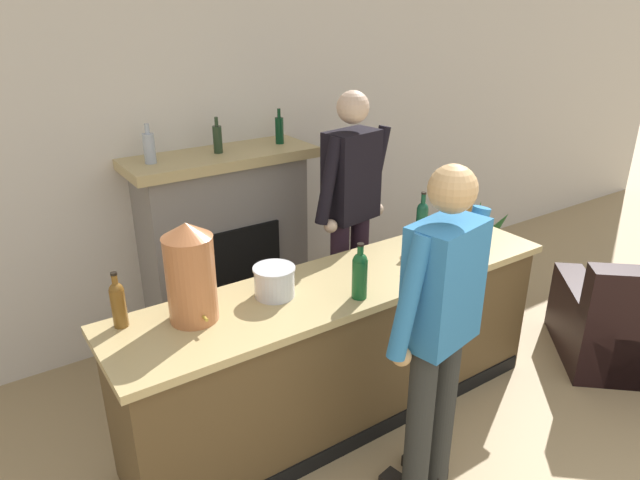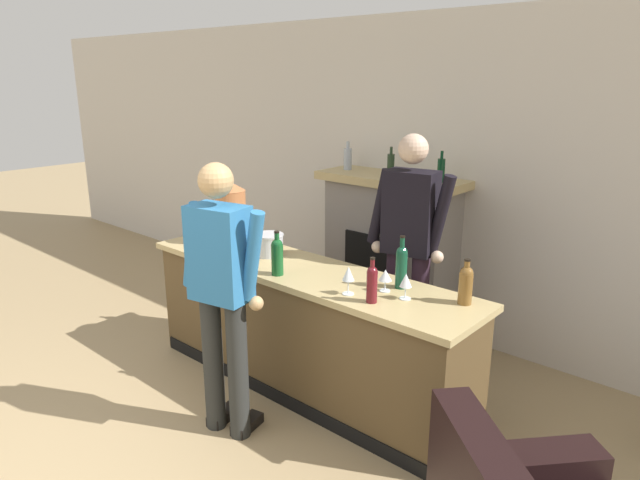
% 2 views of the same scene
% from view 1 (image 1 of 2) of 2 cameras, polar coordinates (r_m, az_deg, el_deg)
% --- Properties ---
extents(wall_back_panel, '(12.00, 0.07, 2.75)m').
position_cam_1_polar(wall_back_panel, '(4.26, -11.31, 8.82)').
color(wall_back_panel, beige).
rests_on(wall_back_panel, ground_plane).
extents(bar_counter, '(2.69, 0.64, 0.93)m').
position_cam_1_polar(bar_counter, '(3.44, 2.32, -10.93)').
color(bar_counter, brown).
rests_on(bar_counter, ground_plane).
extents(fireplace_stone, '(1.32, 0.52, 1.67)m').
position_cam_1_polar(fireplace_stone, '(4.24, -9.43, -0.53)').
color(fireplace_stone, gray).
rests_on(fireplace_stone, ground_plane).
extents(armchair_black, '(1.17, 1.17, 0.84)m').
position_cam_1_polar(armchair_black, '(4.55, 28.39, -7.86)').
color(armchair_black, black).
rests_on(armchair_black, ground_plane).
extents(potted_plant_corner, '(0.43, 0.45, 0.66)m').
position_cam_1_polar(potted_plant_corner, '(5.58, 16.22, -0.25)').
color(potted_plant_corner, olive).
rests_on(potted_plant_corner, ground_plane).
extents(person_customer, '(0.65, 0.36, 1.77)m').
position_cam_1_polar(person_customer, '(2.71, 11.75, -8.80)').
color(person_customer, '#282A28').
rests_on(person_customer, ground_plane).
extents(person_bartender, '(0.65, 0.35, 1.86)m').
position_cam_1_polar(person_bartender, '(3.87, 3.12, 2.58)').
color(person_bartender, '#291A27').
rests_on(person_bartender, ground_plane).
extents(copper_dispenser, '(0.24, 0.28, 0.51)m').
position_cam_1_polar(copper_dispenser, '(2.79, -12.85, -3.16)').
color(copper_dispenser, '#AD663B').
rests_on(copper_dispenser, bar_counter).
extents(ice_bucket_steel, '(0.22, 0.22, 0.17)m').
position_cam_1_polar(ice_bucket_steel, '(3.02, -4.58, -4.16)').
color(ice_bucket_steel, silver).
rests_on(ice_bucket_steel, bar_counter).
extents(wine_bottle_burgundy_dark, '(0.07, 0.07, 0.35)m').
position_cam_1_polar(wine_bottle_burgundy_dark, '(3.68, 10.15, 1.88)').
color(wine_bottle_burgundy_dark, '#11412B').
rests_on(wine_bottle_burgundy_dark, bar_counter).
extents(wine_bottle_chardonnay_pale, '(0.08, 0.08, 0.28)m').
position_cam_1_polar(wine_bottle_chardonnay_pale, '(4.01, 14.34, 2.91)').
color(wine_bottle_chardonnay_pale, brown).
rests_on(wine_bottle_chardonnay_pale, bar_counter).
extents(wine_bottle_riesling_slim, '(0.07, 0.07, 0.29)m').
position_cam_1_polar(wine_bottle_riesling_slim, '(2.88, -19.54, -5.91)').
color(wine_bottle_riesling_slim, brown).
rests_on(wine_bottle_riesling_slim, bar_counter).
extents(wine_bottle_cabernet_heavy, '(0.07, 0.07, 0.28)m').
position_cam_1_polar(wine_bottle_cabernet_heavy, '(3.49, 13.76, -0.11)').
color(wine_bottle_cabernet_heavy, '#59141A').
rests_on(wine_bottle_cabernet_heavy, bar_counter).
extents(wine_bottle_port_short, '(0.08, 0.08, 0.31)m').
position_cam_1_polar(wine_bottle_port_short, '(2.98, 4.00, -3.35)').
color(wine_bottle_port_short, '#144E22').
rests_on(wine_bottle_port_short, bar_counter).
extents(wine_glass_back_row, '(0.08, 0.08, 0.16)m').
position_cam_1_polar(wine_glass_back_row, '(3.69, 13.06, 1.04)').
color(wine_glass_back_row, silver).
rests_on(wine_glass_back_row, bar_counter).
extents(wine_glass_near_bucket, '(0.08, 0.08, 0.18)m').
position_cam_1_polar(wine_glass_near_bucket, '(3.37, 11.51, -0.74)').
color(wine_glass_near_bucket, silver).
rests_on(wine_glass_near_bucket, bar_counter).
extents(wine_glass_front_left, '(0.08, 0.08, 0.14)m').
position_cam_1_polar(wine_glass_front_left, '(3.60, 10.92, 0.42)').
color(wine_glass_front_left, silver).
rests_on(wine_glass_front_left, bar_counter).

